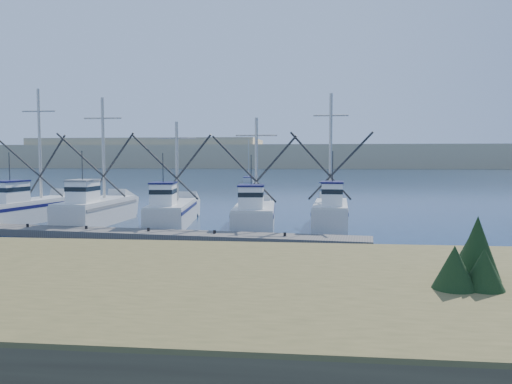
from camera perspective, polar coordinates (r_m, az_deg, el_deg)
ground at (r=23.12m, az=-1.48°, el=-7.74°), size 500.00×500.00×0.00m
floating_dock at (r=31.02m, az=-17.24°, el=-4.51°), size 31.42×5.65×0.42m
dune_ridge at (r=232.46m, az=5.32°, el=4.06°), size 360.00×60.00×10.00m
trawler_fleet at (r=35.60m, az=-13.98°, el=-2.12°), size 30.06×9.44×9.79m
sailboat_near at (r=77.28m, az=8.56°, el=0.83°), size 3.72×6.86×8.10m
sailboat_far at (r=95.52m, az=-0.86°, el=1.48°), size 2.27×5.37×8.10m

